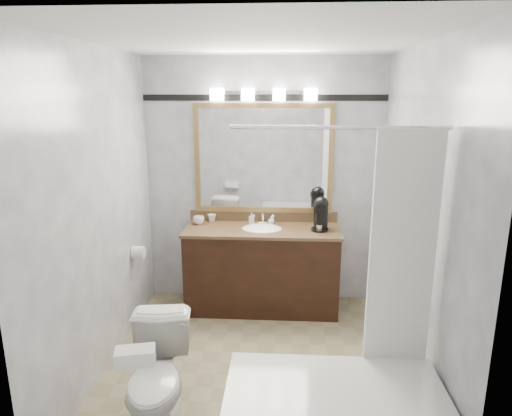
% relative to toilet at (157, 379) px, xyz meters
% --- Properties ---
extents(room, '(2.42, 2.62, 2.52)m').
position_rel_toilet_xyz_m(room, '(0.59, 0.75, 0.89)').
color(room, gray).
rests_on(room, ground).
extents(vanity, '(1.53, 0.58, 0.97)m').
position_rel_toilet_xyz_m(vanity, '(0.59, 1.77, 0.09)').
color(vanity, black).
rests_on(vanity, ground).
extents(mirror, '(1.40, 0.04, 1.10)m').
position_rel_toilet_xyz_m(mirror, '(0.59, 2.03, 1.14)').
color(mirror, '#9C7B46').
rests_on(mirror, room).
extents(vanity_light_bar, '(1.02, 0.14, 0.12)m').
position_rel_toilet_xyz_m(vanity_light_bar, '(0.59, 1.98, 1.78)').
color(vanity_light_bar, silver).
rests_on(vanity_light_bar, room).
extents(accent_stripe, '(2.40, 0.01, 0.06)m').
position_rel_toilet_xyz_m(accent_stripe, '(0.59, 2.05, 1.74)').
color(accent_stripe, black).
rests_on(accent_stripe, room).
extents(bathtub, '(1.30, 0.75, 1.96)m').
position_rel_toilet_xyz_m(bathtub, '(1.14, -0.15, -0.08)').
color(bathtub, white).
rests_on(bathtub, ground).
extents(tp_roll, '(0.11, 0.12, 0.12)m').
position_rel_toilet_xyz_m(tp_roll, '(-0.55, 1.42, 0.34)').
color(tp_roll, white).
rests_on(tp_roll, room).
extents(toilet, '(0.48, 0.74, 0.71)m').
position_rel_toilet_xyz_m(toilet, '(0.00, 0.00, 0.00)').
color(toilet, white).
rests_on(toilet, ground).
extents(tissue_box, '(0.23, 0.16, 0.09)m').
position_rel_toilet_xyz_m(tissue_box, '(0.00, -0.37, 0.40)').
color(tissue_box, white).
rests_on(tissue_box, toilet).
extents(coffee_maker, '(0.17, 0.21, 0.32)m').
position_rel_toilet_xyz_m(coffee_maker, '(1.16, 1.77, 0.66)').
color(coffee_maker, black).
rests_on(coffee_maker, vanity).
extents(cup_left, '(0.12, 0.12, 0.08)m').
position_rel_toilet_xyz_m(cup_left, '(-0.06, 1.88, 0.54)').
color(cup_left, white).
rests_on(cup_left, vanity).
extents(cup_right, '(0.10, 0.10, 0.08)m').
position_rel_toilet_xyz_m(cup_right, '(0.06, 1.97, 0.53)').
color(cup_right, white).
rests_on(cup_right, vanity).
extents(soap_bottle_a, '(0.05, 0.05, 0.11)m').
position_rel_toilet_xyz_m(soap_bottle_a, '(0.47, 1.93, 0.55)').
color(soap_bottle_a, white).
rests_on(soap_bottle_a, vanity).
extents(soap_bottle_b, '(0.07, 0.07, 0.08)m').
position_rel_toilet_xyz_m(soap_bottle_b, '(0.67, 1.93, 0.53)').
color(soap_bottle_b, white).
rests_on(soap_bottle_b, vanity).
extents(soap_bar, '(0.08, 0.06, 0.02)m').
position_rel_toilet_xyz_m(soap_bar, '(0.59, 1.89, 0.51)').
color(soap_bar, beige).
rests_on(soap_bar, vanity).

